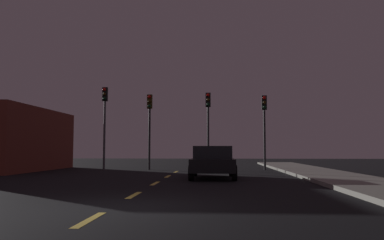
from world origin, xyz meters
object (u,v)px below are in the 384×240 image
at_px(traffic_signal_far_right, 264,117).
at_px(traffic_signal_center_right, 208,116).
at_px(traffic_signal_center_left, 150,117).
at_px(car_stopped_ahead, 213,162).
at_px(traffic_signal_far_left, 105,112).

bearing_deg(traffic_signal_far_right, traffic_signal_center_right, 179.99).
xyz_separation_m(traffic_signal_center_left, car_stopped_ahead, (4.09, -7.14, -2.64)).
relative_size(traffic_signal_far_left, traffic_signal_center_right, 1.09).
bearing_deg(car_stopped_ahead, traffic_signal_center_left, 119.83).
distance_m(traffic_signal_center_left, traffic_signal_center_right, 3.75).
relative_size(traffic_signal_far_left, traffic_signal_far_right, 1.13).
bearing_deg(traffic_signal_center_right, traffic_signal_far_right, -0.01).
bearing_deg(car_stopped_ahead, traffic_signal_center_right, 92.74).
height_order(traffic_signal_far_right, car_stopped_ahead, traffic_signal_far_right).
xyz_separation_m(traffic_signal_center_left, traffic_signal_far_right, (7.28, -0.00, -0.08)).
relative_size(traffic_signal_center_right, car_stopped_ahead, 1.23).
xyz_separation_m(traffic_signal_far_left, traffic_signal_center_right, (6.68, -0.00, -0.27)).
bearing_deg(traffic_signal_center_right, traffic_signal_center_left, -180.00).
height_order(traffic_signal_center_left, car_stopped_ahead, traffic_signal_center_left).
relative_size(traffic_signal_center_right, traffic_signal_far_right, 1.04).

